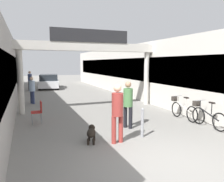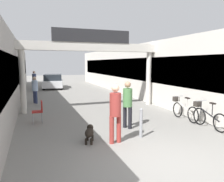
{
  "view_description": "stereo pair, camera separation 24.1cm",
  "coord_description": "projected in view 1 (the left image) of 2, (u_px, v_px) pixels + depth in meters",
  "views": [
    {
      "loc": [
        -3.12,
        -4.07,
        2.38
      ],
      "look_at": [
        0.0,
        3.78,
        1.3
      ],
      "focal_mm": 35.0,
      "sensor_mm": 36.0,
      "label": 1
    },
    {
      "loc": [
        -2.89,
        -4.15,
        2.38
      ],
      "look_at": [
        0.0,
        3.78,
        1.3
      ],
      "focal_mm": 35.0,
      "sensor_mm": 36.0,
      "label": 2
    }
  ],
  "objects": [
    {
      "name": "ground_plane",
      "position": [
        171.0,
        164.0,
        5.19
      ],
      "size": [
        80.0,
        80.0,
        0.0
      ],
      "primitive_type": "plane",
      "color": "gray"
    },
    {
      "name": "storefront_right",
      "position": [
        139.0,
        70.0,
        16.97
      ],
      "size": [
        3.0,
        26.0,
        3.61
      ],
      "color": "beige",
      "rests_on": "ground_plane"
    },
    {
      "name": "bicycle_black_nearest",
      "position": [
        206.0,
        115.0,
        8.17
      ],
      "size": [
        0.46,
        1.69,
        0.98
      ],
      "color": "black",
      "rests_on": "ground_plane"
    },
    {
      "name": "bollard_post_metal",
      "position": [
        142.0,
        122.0,
        7.02
      ],
      "size": [
        0.1,
        0.1,
        0.96
      ],
      "color": "gray",
      "rests_on": "ground_plane"
    },
    {
      "name": "cafe_chair_red_nearer",
      "position": [
        38.0,
        110.0,
        8.59
      ],
      "size": [
        0.41,
        0.41,
        0.89
      ],
      "color": "gray",
      "rests_on": "ground_plane"
    },
    {
      "name": "pedestrian_companion",
      "position": [
        128.0,
        101.0,
        7.95
      ],
      "size": [
        0.46,
        0.46,
        1.73
      ],
      "color": "black",
      "rests_on": "ground_plane"
    },
    {
      "name": "parked_car_white",
      "position": [
        49.0,
        82.0,
        20.65
      ],
      "size": [
        2.23,
        4.19,
        1.33
      ],
      "color": "silver",
      "rests_on": "ground_plane"
    },
    {
      "name": "pedestrian_elderly_walking",
      "position": [
        30.0,
        79.0,
        19.08
      ],
      "size": [
        0.48,
        0.48,
        1.69
      ],
      "color": "black",
      "rests_on": "ground_plane"
    },
    {
      "name": "arcade_sign_gateway",
      "position": [
        90.0,
        53.0,
        11.12
      ],
      "size": [
        7.4,
        0.47,
        4.05
      ],
      "color": "beige",
      "rests_on": "ground_plane"
    },
    {
      "name": "pedestrian_with_dog",
      "position": [
        117.0,
        109.0,
        6.44
      ],
      "size": [
        0.4,
        0.38,
        1.78
      ],
      "color": "#99332D",
      "rests_on": "ground_plane"
    },
    {
      "name": "pedestrian_carrying_crate",
      "position": [
        32.0,
        88.0,
        12.79
      ],
      "size": [
        0.45,
        0.45,
        1.59
      ],
      "color": "navy",
      "rests_on": "ground_plane"
    },
    {
      "name": "bicycle_silver_second",
      "position": [
        182.0,
        109.0,
        9.34
      ],
      "size": [
        0.46,
        1.69,
        0.98
      ],
      "color": "black",
      "rests_on": "ground_plane"
    },
    {
      "name": "dog_on_leash",
      "position": [
        91.0,
        132.0,
        6.58
      ],
      "size": [
        0.45,
        0.7,
        0.49
      ],
      "color": "black",
      "rests_on": "ground_plane"
    }
  ]
}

